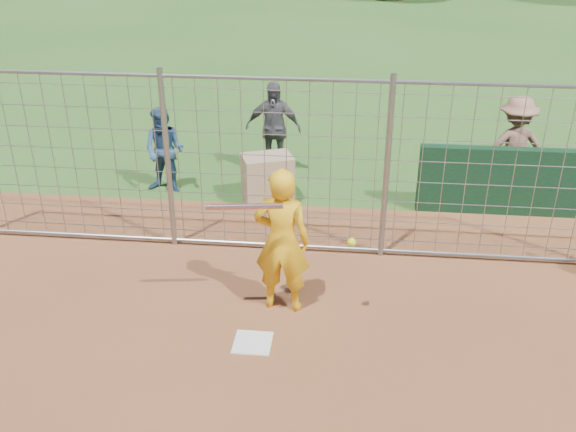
# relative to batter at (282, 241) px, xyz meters

# --- Properties ---
(ground) EXTENTS (100.00, 100.00, 0.00)m
(ground) POSITION_rel_batter_xyz_m (-0.25, -0.58, -0.92)
(ground) COLOR #2D591E
(ground) RESTS_ON ground
(home_plate) EXTENTS (0.43, 0.43, 0.02)m
(home_plate) POSITION_rel_batter_xyz_m (-0.25, -0.78, -0.91)
(home_plate) COLOR silver
(home_plate) RESTS_ON ground
(dugout_wall) EXTENTS (2.60, 0.20, 1.10)m
(dugout_wall) POSITION_rel_batter_xyz_m (3.15, 3.02, -0.37)
(dugout_wall) COLOR #11381E
(dugout_wall) RESTS_ON ground
(batter) EXTENTS (0.71, 0.50, 1.85)m
(batter) POSITION_rel_batter_xyz_m (0.00, 0.00, 0.00)
(batter) COLOR yellow
(batter) RESTS_ON ground
(bystander_a) EXTENTS (0.79, 0.66, 1.48)m
(bystander_a) POSITION_rel_batter_xyz_m (-2.38, 3.30, -0.18)
(bystander_a) COLOR navy
(bystander_a) RESTS_ON ground
(bystander_b) EXTENTS (1.02, 0.46, 1.72)m
(bystander_b) POSITION_rel_batter_xyz_m (-0.65, 4.30, -0.06)
(bystander_b) COLOR #525256
(bystander_b) RESTS_ON ground
(bystander_c) EXTENTS (1.19, 0.77, 1.73)m
(bystander_c) POSITION_rel_batter_xyz_m (3.45, 3.75, -0.06)
(bystander_c) COLOR #996753
(bystander_c) RESTS_ON ground
(equipment_bin) EXTENTS (0.94, 0.80, 0.80)m
(equipment_bin) POSITION_rel_batter_xyz_m (-0.60, 3.08, -0.52)
(equipment_bin) COLOR tan
(equipment_bin) RESTS_ON ground
(equipment_in_play) EXTENTS (1.68, 0.28, 0.54)m
(equipment_in_play) POSITION_rel_batter_xyz_m (-0.09, -0.29, 0.48)
(equipment_in_play) COLOR silver
(equipment_in_play) RESTS_ON ground
(backstop_fence) EXTENTS (9.08, 0.08, 2.60)m
(backstop_fence) POSITION_rel_batter_xyz_m (-0.25, 1.42, 0.34)
(backstop_fence) COLOR gray
(backstop_fence) RESTS_ON ground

